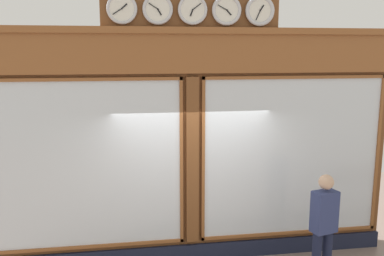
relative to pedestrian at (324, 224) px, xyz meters
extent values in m
cube|color=brown|center=(1.80, -1.15, 0.92)|extent=(6.67, 0.30, 3.69)
cube|color=#191E33|center=(1.80, -0.98, -0.79)|extent=(6.67, 0.08, 0.28)
cube|color=brown|center=(1.80, -0.96, 2.47)|extent=(6.53, 0.08, 0.59)
cube|color=brown|center=(1.80, -0.98, 2.81)|extent=(6.80, 0.20, 0.10)
cube|color=silver|center=(0.11, -0.99, 0.77)|extent=(2.98, 0.02, 2.60)
cube|color=brown|center=(0.11, -0.97, 2.09)|extent=(3.08, 0.04, 0.05)
cube|color=brown|center=(0.11, -0.97, -0.56)|extent=(3.08, 0.04, 0.05)
cube|color=brown|center=(-1.41, -0.97, 0.77)|extent=(0.05, 0.04, 2.70)
cube|color=brown|center=(1.63, -0.97, 0.77)|extent=(0.05, 0.04, 2.70)
cube|color=silver|center=(3.49, -0.99, 0.77)|extent=(2.98, 0.02, 2.60)
cube|color=brown|center=(3.49, -0.97, 2.09)|extent=(3.08, 0.04, 0.05)
cube|color=brown|center=(3.49, -0.97, -0.56)|extent=(3.08, 0.04, 0.05)
cube|color=brown|center=(1.98, -0.97, 0.77)|extent=(0.05, 0.04, 2.70)
cube|color=brown|center=(1.80, -0.97, 0.77)|extent=(0.20, 0.10, 2.70)
cube|color=brown|center=(1.80, -1.02, 3.11)|extent=(2.72, 0.06, 0.64)
cylinder|color=white|center=(0.76, -0.94, 3.11)|extent=(0.37, 0.02, 0.37)
torus|color=silver|center=(0.76, -0.94, 3.11)|extent=(0.46, 0.06, 0.46)
cube|color=black|center=(0.73, -0.93, 3.15)|extent=(0.07, 0.01, 0.09)
cube|color=black|center=(0.79, -0.93, 3.04)|extent=(0.07, 0.01, 0.15)
sphere|color=black|center=(0.76, -0.93, 3.11)|extent=(0.02, 0.02, 0.02)
cylinder|color=white|center=(1.28, -0.94, 3.11)|extent=(0.37, 0.02, 0.37)
torus|color=silver|center=(1.28, -0.94, 3.11)|extent=(0.45, 0.05, 0.45)
cube|color=black|center=(1.25, -0.93, 3.07)|extent=(0.08, 0.01, 0.09)
cube|color=black|center=(1.35, -0.93, 3.15)|extent=(0.14, 0.01, 0.08)
sphere|color=black|center=(1.28, -0.93, 3.11)|extent=(0.02, 0.02, 0.02)
cylinder|color=white|center=(1.80, -0.94, 3.11)|extent=(0.37, 0.02, 0.37)
torus|color=silver|center=(1.80, -0.94, 3.11)|extent=(0.45, 0.05, 0.45)
cube|color=black|center=(1.82, -0.93, 3.06)|extent=(0.05, 0.01, 0.10)
cube|color=black|center=(1.74, -0.93, 3.16)|extent=(0.13, 0.01, 0.10)
sphere|color=black|center=(1.80, -0.93, 3.11)|extent=(0.02, 0.02, 0.02)
cylinder|color=white|center=(2.32, -0.94, 3.11)|extent=(0.37, 0.02, 0.37)
torus|color=silver|center=(2.32, -0.94, 3.11)|extent=(0.45, 0.05, 0.45)
cube|color=black|center=(2.29, -0.93, 3.07)|extent=(0.07, 0.01, 0.09)
cube|color=black|center=(2.39, -0.93, 3.15)|extent=(0.14, 0.01, 0.09)
sphere|color=black|center=(2.32, -0.93, 3.11)|extent=(0.02, 0.02, 0.02)
cylinder|color=white|center=(2.84, -0.94, 3.11)|extent=(0.37, 0.02, 0.37)
torus|color=silver|center=(2.84, -0.94, 3.11)|extent=(0.45, 0.05, 0.45)
cube|color=black|center=(2.80, -0.93, 3.14)|extent=(0.09, 0.01, 0.08)
cube|color=black|center=(2.91, -0.93, 3.07)|extent=(0.14, 0.01, 0.09)
sphere|color=black|center=(2.84, -0.93, 3.11)|extent=(0.02, 0.02, 0.02)
cylinder|color=#191E38|center=(-0.10, -0.03, -0.52)|extent=(0.14, 0.14, 0.82)
cube|color=navy|center=(0.00, 0.00, 0.20)|extent=(0.41, 0.31, 0.62)
sphere|color=tan|center=(0.00, 0.00, 0.65)|extent=(0.22, 0.22, 0.22)
camera|label=1|loc=(2.80, 5.39, 2.50)|focal=39.00mm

